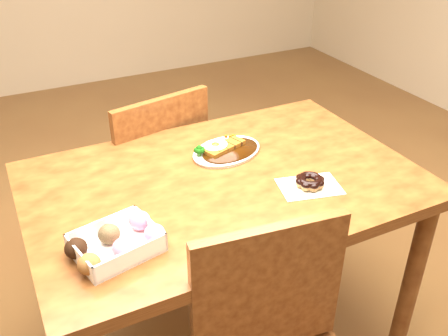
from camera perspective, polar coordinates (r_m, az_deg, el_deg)
name	(u,v)px	position (r m, az deg, el deg)	size (l,w,h in m)	color
table	(224,204)	(1.60, 0.00, -4.17)	(1.20, 0.80, 0.75)	#4A210E
chair_far	(150,177)	(2.09, -8.41, -1.01)	(0.50, 0.50, 0.87)	#4A210E
katsu_curry_plate	(225,150)	(1.68, 0.13, 2.10)	(0.28, 0.23, 0.05)	white
donut_box	(116,242)	(1.28, -12.22, -8.27)	(0.25, 0.20, 0.06)	white
pon_de_ring	(310,182)	(1.52, 9.80, -1.56)	(0.21, 0.17, 0.04)	silver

